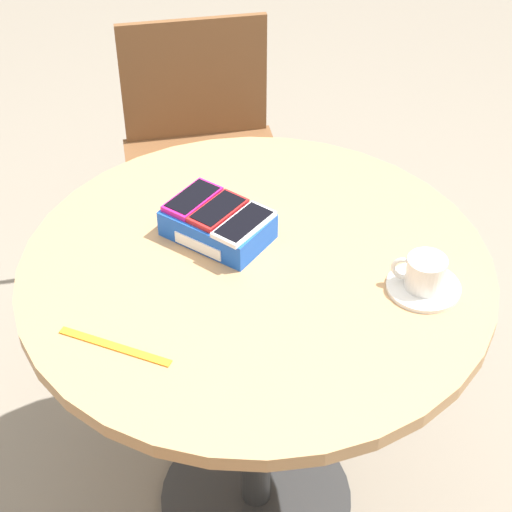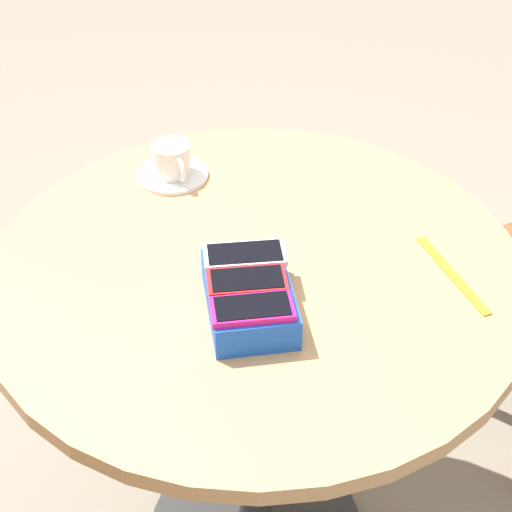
{
  "view_description": "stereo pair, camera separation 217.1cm",
  "coord_description": "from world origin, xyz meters",
  "views": [
    {
      "loc": [
        0.65,
        -1.06,
        1.83
      ],
      "look_at": [
        0.0,
        0.0,
        0.79
      ],
      "focal_mm": 60.0,
      "sensor_mm": 36.0,
      "label": 1
    },
    {
      "loc": [
        -1.09,
        0.23,
        1.68
      ],
      "look_at": [
        0.0,
        0.0,
        0.79
      ],
      "focal_mm": 60.0,
      "sensor_mm": 36.0,
      "label": 2
    }
  ],
  "objects": [
    {
      "name": "lanyard_strap",
      "position": [
        -0.09,
        -0.31,
        0.77
      ],
      "size": [
        0.21,
        0.05,
        0.0
      ],
      "primitive_type": "cube",
      "rotation": [
        0.0,
        0.0,
        0.16
      ],
      "color": "orange",
      "rests_on": "round_table"
    },
    {
      "name": "coffee_cup",
      "position": [
        0.3,
        0.1,
        0.81
      ],
      "size": [
        0.1,
        0.07,
        0.06
      ],
      "color": "silver",
      "rests_on": "saucer"
    },
    {
      "name": "phone_magenta",
      "position": [
        -0.17,
        0.04,
        0.83
      ],
      "size": [
        0.07,
        0.13,
        0.01
      ],
      "color": "#D11975",
      "rests_on": "phone_box"
    },
    {
      "name": "phone_red",
      "position": [
        -0.11,
        0.04,
        0.83
      ],
      "size": [
        0.07,
        0.13,
        0.01
      ],
      "color": "red",
      "rests_on": "phone_box"
    },
    {
      "name": "saucer",
      "position": [
        0.3,
        0.1,
        0.78
      ],
      "size": [
        0.14,
        0.14,
        0.01
      ],
      "primitive_type": "cylinder",
      "color": "silver",
      "rests_on": "round_table"
    },
    {
      "name": "phone_white",
      "position": [
        -0.04,
        0.03,
        0.83
      ],
      "size": [
        0.07,
        0.14,
        0.01
      ],
      "color": "silver",
      "rests_on": "phone_box"
    },
    {
      "name": "phone_box",
      "position": [
        -0.11,
        0.03,
        0.8
      ],
      "size": [
        0.21,
        0.14,
        0.06
      ],
      "color": "blue",
      "rests_on": "round_table"
    },
    {
      "name": "round_table",
      "position": [
        0.0,
        0.0,
        0.62
      ],
      "size": [
        0.91,
        0.91,
        0.77
      ],
      "color": "#2D2D2D",
      "rests_on": "ground_plane"
    }
  ]
}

